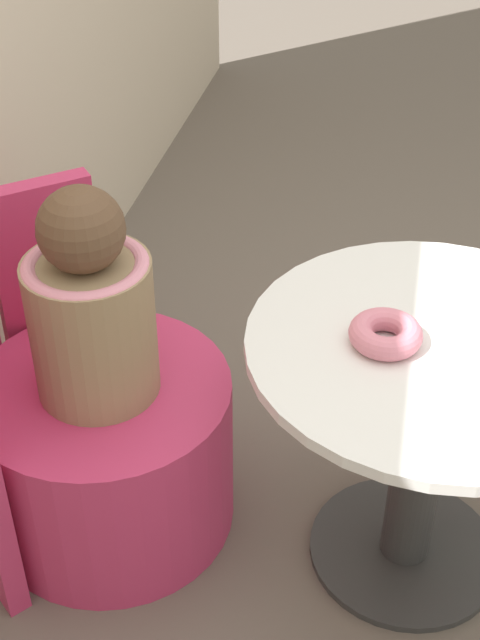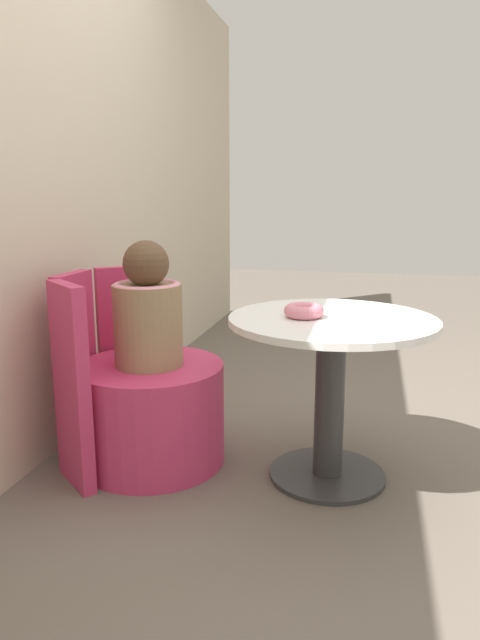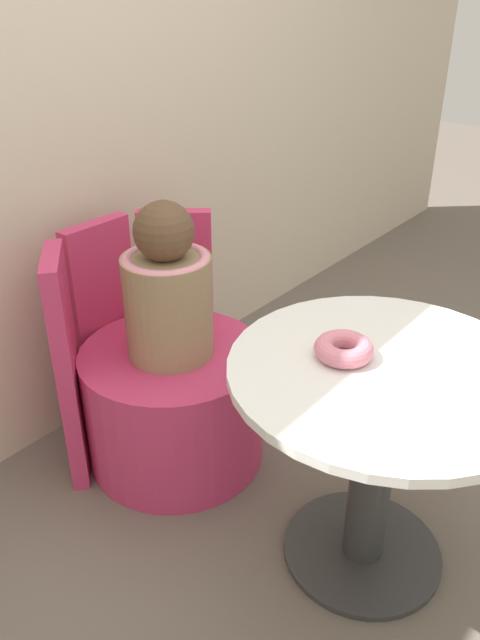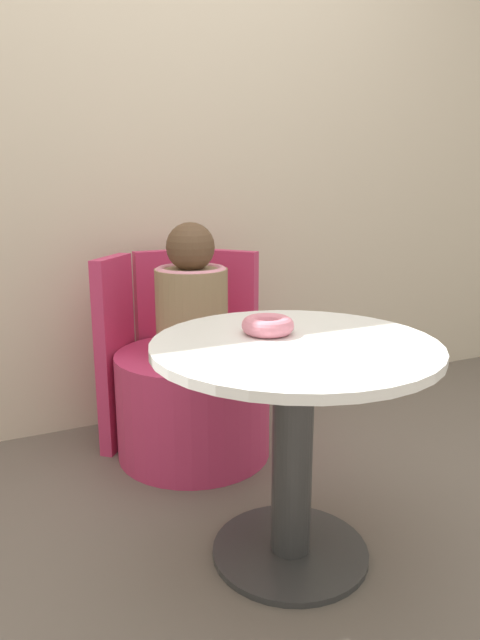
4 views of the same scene
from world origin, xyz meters
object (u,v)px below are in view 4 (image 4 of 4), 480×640
object	(u,v)px
round_table	(293,408)
donut	(268,325)
tub_chair	(194,404)
child_figure	(191,297)

from	to	relation	value
round_table	donut	bearing A→B (deg)	104.04
tub_chair	donut	distance (m)	0.74
round_table	child_figure	distance (m)	0.72
tub_chair	child_figure	xyz separation A→B (m)	(-0.00, -0.00, 0.41)
round_table	donut	distance (m)	0.23
round_table	tub_chair	xyz separation A→B (m)	(-0.02, 0.70, -0.24)
round_table	donut	size ratio (longest dim) A/B	5.26
child_figure	donut	size ratio (longest dim) A/B	3.39
tub_chair	child_figure	distance (m)	0.41
tub_chair	child_figure	bearing A→B (deg)	-93.58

